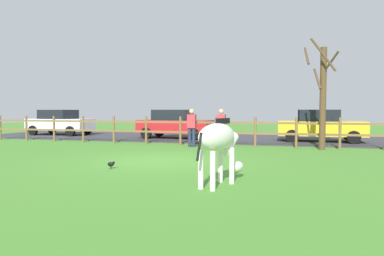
# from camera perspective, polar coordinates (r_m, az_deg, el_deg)

# --- Properties ---
(ground_plane) EXTENTS (60.00, 60.00, 0.00)m
(ground_plane) POSITION_cam_1_polar(r_m,az_deg,el_deg) (10.98, -5.67, -5.36)
(ground_plane) COLOR #47842D
(parking_asphalt) EXTENTS (28.00, 7.40, 0.05)m
(parking_asphalt) POSITION_cam_1_polar(r_m,az_deg,el_deg) (19.87, 4.19, -1.57)
(parking_asphalt) COLOR #38383D
(parking_asphalt) RESTS_ON ground_plane
(paddock_fence) EXTENTS (20.42, 0.11, 1.29)m
(paddock_fence) POSITION_cam_1_polar(r_m,az_deg,el_deg) (15.88, -1.91, -0.14)
(paddock_fence) COLOR brown
(paddock_fence) RESTS_ON ground_plane
(bare_tree) EXTENTS (1.32, 1.34, 4.38)m
(bare_tree) POSITION_cam_1_polar(r_m,az_deg,el_deg) (14.78, 20.58, 5.27)
(bare_tree) COLOR #513A23
(bare_tree) RESTS_ON ground_plane
(zebra) EXTENTS (0.88, 1.87, 1.41)m
(zebra) POSITION_cam_1_polar(r_m,az_deg,el_deg) (7.28, 4.44, -2.23)
(zebra) COLOR white
(zebra) RESTS_ON ground_plane
(crow_on_grass) EXTENTS (0.21, 0.10, 0.20)m
(crow_on_grass) POSITION_cam_1_polar(r_m,az_deg,el_deg) (9.68, -13.11, -5.78)
(crow_on_grass) COLOR black
(crow_on_grass) RESTS_ON ground_plane
(parked_car_yellow) EXTENTS (4.06, 2.01, 1.56)m
(parked_car_yellow) POSITION_cam_1_polar(r_m,az_deg,el_deg) (18.10, 20.35, 0.41)
(parked_car_yellow) COLOR yellow
(parked_car_yellow) RESTS_ON parking_asphalt
(parked_car_white) EXTENTS (4.05, 1.99, 1.56)m
(parked_car_white) POSITION_cam_1_polar(r_m,az_deg,el_deg) (23.17, -20.83, 0.91)
(parked_car_white) COLOR white
(parked_car_white) RESTS_ON parking_asphalt
(parked_car_red) EXTENTS (4.08, 2.04, 1.56)m
(parked_car_red) POSITION_cam_1_polar(r_m,az_deg,el_deg) (19.04, -2.85, 0.70)
(parked_car_red) COLOR red
(parked_car_red) RESTS_ON parking_asphalt
(visitor_left_of_tree) EXTENTS (0.36, 0.22, 1.64)m
(visitor_left_of_tree) POSITION_cam_1_polar(r_m,az_deg,el_deg) (14.95, -0.05, 0.34)
(visitor_left_of_tree) COLOR #232847
(visitor_left_of_tree) RESTS_ON ground_plane
(visitor_right_of_tree) EXTENTS (0.36, 0.22, 1.64)m
(visitor_right_of_tree) POSITION_cam_1_polar(r_m,az_deg,el_deg) (14.97, 4.80, 0.34)
(visitor_right_of_tree) COLOR #232847
(visitor_right_of_tree) RESTS_ON ground_plane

